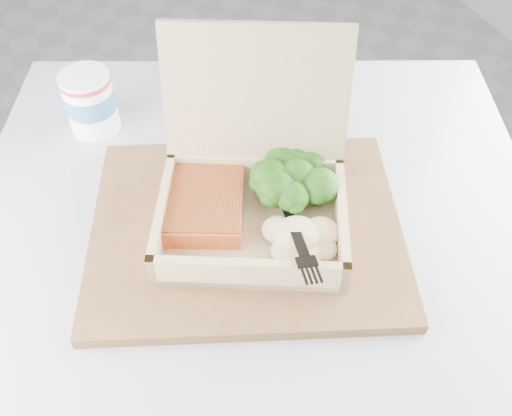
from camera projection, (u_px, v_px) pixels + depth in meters
name	position (u px, v px, depth m)	size (l,w,h in m)	color
floor	(11.00, 320.00, 1.44)	(4.00, 4.00, 0.00)	#9C9CA1
cafe_table	(255.00, 310.00, 0.85)	(0.97, 0.97, 0.71)	black
serving_tray	(246.00, 228.00, 0.71)	(0.38, 0.30, 0.02)	brown
takeout_container	(253.00, 180.00, 0.68)	(0.29, 0.29, 0.21)	tan
salmon_fillet	(205.00, 203.00, 0.70)	(0.09, 0.12, 0.03)	#E45A2C
broccoli_pile	(296.00, 181.00, 0.71)	(0.12, 0.12, 0.04)	#317319
mashed_potatoes	(297.00, 235.00, 0.66)	(0.09, 0.08, 0.03)	#D4BA89
plastic_fork	(291.00, 216.00, 0.66)	(0.05, 0.16, 0.04)	black
paper_cup	(90.00, 100.00, 0.81)	(0.07, 0.07, 0.09)	white
receipt	(246.00, 134.00, 0.84)	(0.07, 0.14, 0.00)	white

